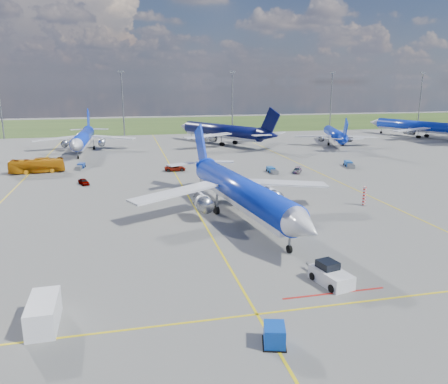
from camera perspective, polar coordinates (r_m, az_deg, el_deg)
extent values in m
plane|color=#5D5D5A|center=(55.52, -1.75, -5.60)|extent=(400.00, 400.00, 0.00)
cube|color=#2D4719|center=(202.41, -10.07, 8.65)|extent=(400.00, 80.00, 0.01)
cube|color=gold|center=(84.02, -5.71, 1.20)|extent=(0.25, 160.00, 0.02)
cube|color=gold|center=(37.83, 4.33, -15.63)|extent=(60.00, 0.25, 0.02)
cube|color=gold|center=(95.34, -24.70, 1.52)|extent=(0.25, 120.00, 0.02)
cube|color=gold|center=(101.40, 10.63, 3.27)|extent=(0.25, 120.00, 0.02)
cube|color=#A5140F|center=(42.23, 14.20, -12.69)|extent=(10.00, 0.25, 0.02)
cylinder|color=slate|center=(166.37, -27.19, 9.98)|extent=(0.50, 0.50, 22.00)
cylinder|color=slate|center=(161.48, -13.08, 11.07)|extent=(0.50, 0.50, 22.00)
cube|color=slate|center=(161.33, -13.31, 15.08)|extent=(2.20, 0.50, 0.80)
cylinder|color=slate|center=(166.34, 1.10, 11.51)|extent=(0.50, 0.50, 22.00)
cube|color=slate|center=(166.20, 1.12, 15.40)|extent=(2.20, 0.50, 0.80)
cylinder|color=slate|center=(180.18, 13.80, 11.32)|extent=(0.50, 0.50, 22.00)
cube|color=slate|center=(180.05, 14.01, 14.91)|extent=(2.20, 0.50, 0.80)
cylinder|color=slate|center=(201.15, 24.24, 10.76)|extent=(0.50, 0.50, 22.00)
cube|color=slate|center=(201.03, 24.58, 13.96)|extent=(2.20, 0.50, 0.80)
cylinder|color=red|center=(71.46, 17.83, -0.51)|extent=(0.50, 0.50, 3.00)
cube|color=silver|center=(43.72, 13.82, -10.74)|extent=(3.16, 4.73, 1.34)
cube|color=black|center=(43.78, 13.38, -9.34)|extent=(2.02, 2.17, 0.93)
cube|color=slate|center=(45.67, 11.68, -9.65)|extent=(0.79, 2.48, 0.21)
cube|color=#0B3BA7|center=(33.87, 6.60, -18.08)|extent=(2.00, 2.26, 1.53)
cube|color=white|center=(38.45, -22.51, -14.39)|extent=(2.30, 5.02, 2.19)
imported|color=#BF700B|center=(100.71, -23.25, 3.18)|extent=(11.40, 3.95, 3.11)
imported|color=#999999|center=(86.14, -17.85, 1.29)|extent=(2.55, 3.63, 1.15)
imported|color=#999999|center=(95.25, -6.40, 3.12)|extent=(4.64, 2.21, 1.28)
imported|color=#999999|center=(93.91, 9.52, 2.80)|extent=(3.39, 4.15, 1.13)
cube|color=#19529A|center=(94.34, 6.13, 2.94)|extent=(1.35, 2.48, 1.04)
cube|color=slate|center=(92.07, 6.60, 2.59)|extent=(1.16, 1.91, 0.85)
cube|color=navy|center=(103.42, -18.14, 3.31)|extent=(1.65, 2.62, 1.04)
cube|color=slate|center=(101.09, -18.45, 2.99)|extent=(1.39, 2.03, 0.85)
cube|color=#1C54AA|center=(104.33, 15.92, 3.59)|extent=(2.13, 3.01, 1.15)
cube|color=slate|center=(101.75, 16.26, 3.25)|extent=(1.76, 2.35, 0.94)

